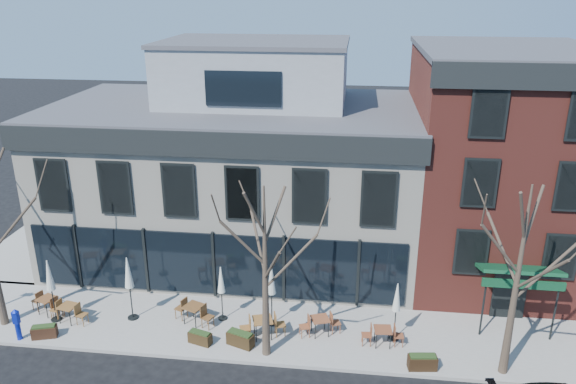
# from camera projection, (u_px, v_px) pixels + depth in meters

# --- Properties ---
(ground) EXTENTS (120.00, 120.00, 0.00)m
(ground) POSITION_uv_depth(u_px,v_px,m) (216.00, 300.00, 26.17)
(ground) COLOR black
(ground) RESTS_ON ground
(sidewalk_front) EXTENTS (33.50, 4.70, 0.15)m
(sidewalk_front) POSITION_uv_depth(u_px,v_px,m) (279.00, 330.00, 23.77)
(sidewalk_front) COLOR gray
(sidewalk_front) RESTS_ON ground
(sidewalk_side) EXTENTS (4.50, 12.00, 0.15)m
(sidewalk_side) POSITION_uv_depth(u_px,v_px,m) (54.00, 233.00, 33.02)
(sidewalk_side) COLOR gray
(sidewalk_side) RESTS_ON ground
(corner_building) EXTENTS (18.39, 10.39, 11.10)m
(corner_building) POSITION_uv_depth(u_px,v_px,m) (237.00, 170.00, 29.23)
(corner_building) COLOR silver
(corner_building) RESTS_ON ground
(red_brick_building) EXTENTS (8.20, 11.78, 11.18)m
(red_brick_building) POSITION_uv_depth(u_px,v_px,m) (496.00, 163.00, 27.34)
(red_brick_building) COLOR maroon
(red_brick_building) RESTS_ON ground
(tree_mid) EXTENTS (3.50, 3.55, 7.04)m
(tree_mid) POSITION_uv_depth(u_px,v_px,m) (265.00, 272.00, 20.87)
(tree_mid) COLOR #382B21
(tree_mid) RESTS_ON sidewalk_front
(tree_right) EXTENTS (3.72, 3.77, 7.48)m
(tree_right) POSITION_uv_depth(u_px,v_px,m) (517.00, 281.00, 19.76)
(tree_right) COLOR #382B21
(tree_right) RESTS_ON sidewalk_front
(call_box) EXTENTS (0.28, 0.28, 1.42)m
(call_box) POSITION_uv_depth(u_px,v_px,m) (17.00, 323.00, 22.78)
(call_box) COLOR #0C1DA0
(call_box) RESTS_ON sidewalk_front
(cafe_set_0) EXTENTS (1.81, 1.08, 0.93)m
(cafe_set_0) POSITION_uv_depth(u_px,v_px,m) (48.00, 304.00, 24.67)
(cafe_set_0) COLOR brown
(cafe_set_0) RESTS_ON sidewalk_front
(cafe_set_1) EXTENTS (1.83, 0.85, 0.94)m
(cafe_set_1) POSITION_uv_depth(u_px,v_px,m) (69.00, 311.00, 24.09)
(cafe_set_1) COLOR brown
(cafe_set_1) RESTS_ON sidewalk_front
(cafe_set_2) EXTENTS (1.95, 1.17, 1.01)m
(cafe_set_2) POSITION_uv_depth(u_px,v_px,m) (194.00, 312.00, 23.97)
(cafe_set_2) COLOR brown
(cafe_set_2) RESTS_ON sidewalk_front
(cafe_set_3) EXTENTS (1.99, 1.06, 1.02)m
(cafe_set_3) POSITION_uv_depth(u_px,v_px,m) (263.00, 326.00, 23.01)
(cafe_set_3) COLOR brown
(cafe_set_3) RESTS_ON sidewalk_front
(cafe_set_4) EXTENTS (1.81, 1.01, 0.93)m
(cafe_set_4) POSITION_uv_depth(u_px,v_px,m) (320.00, 324.00, 23.20)
(cafe_set_4) COLOR brown
(cafe_set_4) RESTS_ON sidewalk_front
(cafe_set_5) EXTENTS (1.75, 0.74, 0.91)m
(cafe_set_5) POSITION_uv_depth(u_px,v_px,m) (383.00, 335.00, 22.51)
(cafe_set_5) COLOR brown
(cafe_set_5) RESTS_ON sidewalk_front
(umbrella_0) EXTENTS (0.46, 0.46, 2.88)m
(umbrella_0) POSITION_uv_depth(u_px,v_px,m) (50.00, 278.00, 23.64)
(umbrella_0) COLOR black
(umbrella_0) RESTS_ON sidewalk_front
(umbrella_1) EXTENTS (0.47, 0.47, 2.94)m
(umbrella_1) POSITION_uv_depth(u_px,v_px,m) (128.00, 276.00, 23.76)
(umbrella_1) COLOR black
(umbrella_1) RESTS_ON sidewalk_front
(umbrella_2) EXTENTS (0.40, 0.40, 2.53)m
(umbrella_2) POSITION_uv_depth(u_px,v_px,m) (221.00, 283.00, 23.81)
(umbrella_2) COLOR black
(umbrella_2) RESTS_ON sidewalk_front
(umbrella_3) EXTENTS (0.45, 0.45, 2.84)m
(umbrella_3) POSITION_uv_depth(u_px,v_px,m) (271.00, 283.00, 23.38)
(umbrella_3) COLOR black
(umbrella_3) RESTS_ON sidewalk_front
(umbrella_4) EXTENTS (0.41, 0.41, 2.57)m
(umbrella_4) POSITION_uv_depth(u_px,v_px,m) (397.00, 300.00, 22.43)
(umbrella_4) COLOR black
(umbrella_4) RESTS_ON sidewalk_front
(planter_0) EXTENTS (1.06, 0.67, 0.55)m
(planter_0) POSITION_uv_depth(u_px,v_px,m) (44.00, 331.00, 23.07)
(planter_0) COLOR black
(planter_0) RESTS_ON sidewalk_front
(planter_1) EXTENTS (1.03, 0.65, 0.54)m
(planter_1) POSITION_uv_depth(u_px,v_px,m) (200.00, 337.00, 22.69)
(planter_1) COLOR #312210
(planter_1) RESTS_ON sidewalk_front
(planter_2) EXTENTS (1.19, 0.80, 0.62)m
(planter_2) POSITION_uv_depth(u_px,v_px,m) (240.00, 339.00, 22.54)
(planter_2) COLOR black
(planter_2) RESTS_ON sidewalk_front
(planter_3) EXTENTS (1.13, 0.56, 0.61)m
(planter_3) POSITION_uv_depth(u_px,v_px,m) (422.00, 362.00, 21.17)
(planter_3) COLOR black
(planter_3) RESTS_ON sidewalk_front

